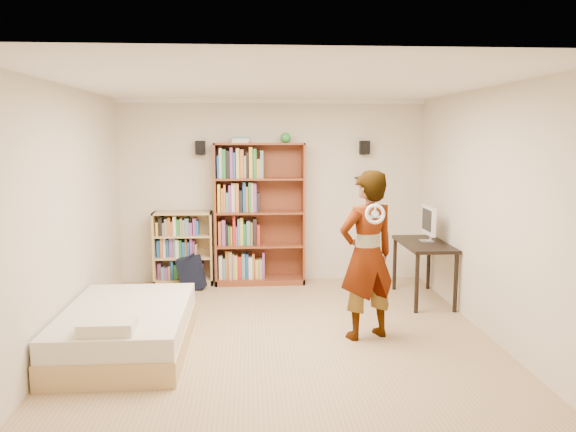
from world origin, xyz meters
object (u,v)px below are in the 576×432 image
at_px(computer_desk, 423,271).
at_px(daybed, 126,324).
at_px(tall_bookshelf, 260,214).
at_px(low_bookshelf, 183,248).
at_px(person, 367,255).

height_order(computer_desk, daybed, computer_desk).
height_order(tall_bookshelf, daybed, tall_bookshelf).
height_order(low_bookshelf, daybed, low_bookshelf).
xyz_separation_m(tall_bookshelf, computer_desk, (2.15, -1.01, -0.64)).
xyz_separation_m(computer_desk, person, (-1.04, -1.32, 0.52)).
xyz_separation_m(tall_bookshelf, low_bookshelf, (-1.12, 0.03, -0.50)).
height_order(computer_desk, person, person).
bearing_deg(tall_bookshelf, low_bookshelf, 178.47).
bearing_deg(computer_desk, person, -128.33).
relative_size(computer_desk, daybed, 0.61).
relative_size(tall_bookshelf, computer_desk, 1.80).
distance_m(tall_bookshelf, low_bookshelf, 1.23).
distance_m(tall_bookshelf, daybed, 2.99).
relative_size(low_bookshelf, person, 0.59).
relative_size(tall_bookshelf, daybed, 1.09).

